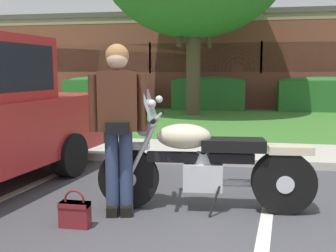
% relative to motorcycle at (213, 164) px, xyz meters
% --- Properties ---
extents(curb_strip, '(60.00, 0.20, 0.12)m').
position_rel_motorcycle_xyz_m(curb_strip, '(0.17, 2.00, -0.43)').
color(curb_strip, '#B7B2A8').
rests_on(curb_strip, ground).
extents(concrete_walk, '(60.00, 1.50, 0.08)m').
position_rel_motorcycle_xyz_m(concrete_walk, '(0.17, 2.85, -0.45)').
color(concrete_walk, '#B7B2A8').
rests_on(concrete_walk, ground).
extents(grass_lawn, '(60.00, 6.42, 0.06)m').
position_rel_motorcycle_xyz_m(grass_lawn, '(0.17, 6.81, -0.46)').
color(grass_lawn, '#3D752D').
rests_on(grass_lawn, ground).
extents(stall_stripe_1, '(0.65, 4.38, 0.01)m').
position_rel_motorcycle_xyz_m(stall_stripe_1, '(0.47, -0.80, -0.49)').
color(stall_stripe_1, silver).
rests_on(stall_stripe_1, ground).
extents(motorcycle, '(2.24, 0.82, 1.26)m').
position_rel_motorcycle_xyz_m(motorcycle, '(0.00, 0.00, 0.00)').
color(motorcycle, black).
rests_on(motorcycle, ground).
extents(rider_person, '(0.56, 0.35, 1.70)m').
position_rel_motorcycle_xyz_m(rider_person, '(-0.92, -0.26, 0.50)').
color(rider_person, black).
rests_on(rider_person, ground).
extents(handbag, '(0.28, 0.13, 0.36)m').
position_rel_motorcycle_xyz_m(handbag, '(-1.23, -0.67, -0.34)').
color(handbag, maroon).
rests_on(handbag, ground).
extents(hedge_left, '(3.00, 0.90, 1.24)m').
position_rel_motorcycle_xyz_m(hedge_left, '(-4.72, 10.14, 0.16)').
color(hedge_left, '#286028').
rests_on(hedge_left, ground).
extents(hedge_center_left, '(2.59, 0.90, 1.24)m').
position_rel_motorcycle_xyz_m(hedge_center_left, '(-0.79, 10.14, 0.16)').
color(hedge_center_left, '#286028').
rests_on(hedge_center_left, ground).
extents(hedge_center_right, '(3.03, 0.90, 1.24)m').
position_rel_motorcycle_xyz_m(hedge_center_right, '(3.14, 10.14, 0.16)').
color(hedge_center_right, '#286028').
rests_on(hedge_center_right, ground).
extents(brick_building, '(25.44, 11.89, 3.74)m').
position_rel_motorcycle_xyz_m(brick_building, '(1.09, 17.07, 1.38)').
color(brick_building, brown).
rests_on(brick_building, ground).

